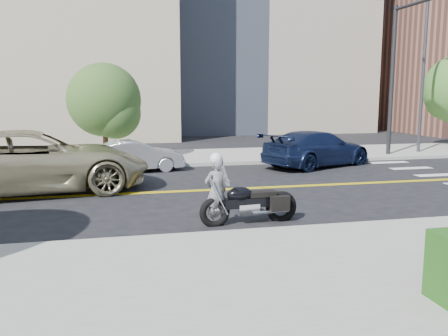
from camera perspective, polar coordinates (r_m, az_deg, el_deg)
ground_plane at (r=15.27m, az=-1.68°, el=-2.67°), size 120.00×120.00×0.00m
sidewalk_near at (r=8.28m, az=8.30°, el=-12.43°), size 60.00×5.00×0.15m
sidewalk_far at (r=22.57m, az=-5.25°, el=1.29°), size 60.00×5.00×0.15m
building_mid at (r=42.66m, az=2.49°, el=18.31°), size 18.00×14.00×20.00m
lamp_post at (r=25.86m, az=22.85°, el=10.66°), size 0.16×0.16×8.00m
traffic_light at (r=23.60m, az=20.89°, el=12.27°), size 0.28×4.50×7.00m
motorcyclist at (r=11.08m, az=-0.96°, el=-2.58°), size 0.69×0.56×1.73m
motorcycle at (r=11.31m, az=3.13°, el=-3.10°), size 2.42×0.93×1.44m
suv at (r=15.94m, az=-21.90°, el=0.74°), size 7.47×4.30×1.96m
parked_car_silver at (r=19.07m, az=-10.60°, el=1.41°), size 3.92×1.89×1.24m
parked_car_blue at (r=20.54m, az=11.13°, el=2.31°), size 5.63×4.07×1.52m
tree_far_a at (r=21.64m, az=-14.24°, el=7.93°), size 3.22×3.22×4.41m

